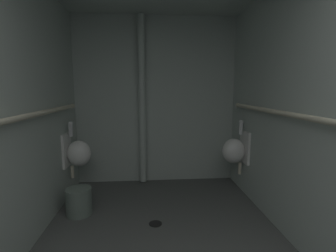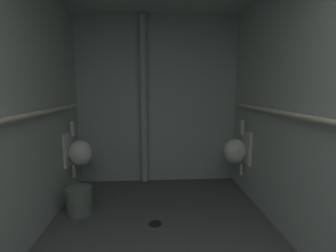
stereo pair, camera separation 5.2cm
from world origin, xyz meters
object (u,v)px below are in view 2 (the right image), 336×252
urinal_left_mid (79,152)px  urinal_right_mid (237,150)px  standpipe_back_wall (144,102)px  floor_drain (155,223)px  waste_bin (80,201)px

urinal_left_mid → urinal_right_mid: 2.11m
urinal_left_mid → urinal_right_mid: size_ratio=1.00×
standpipe_back_wall → floor_drain: (0.15, -1.21, -1.25)m
standpipe_back_wall → urinal_right_mid: bearing=-21.1°
standpipe_back_wall → floor_drain: standpipe_back_wall is taller
urinal_left_mid → standpipe_back_wall: standpipe_back_wall is taller
waste_bin → urinal_left_mid: bearing=104.5°
floor_drain → waste_bin: waste_bin is taller
standpipe_back_wall → waste_bin: size_ratio=7.86×
urinal_right_mid → standpipe_back_wall: standpipe_back_wall is taller
standpipe_back_wall → floor_drain: bearing=-83.0°
standpipe_back_wall → waste_bin: bearing=-128.1°
urinal_left_mid → urinal_right_mid: (2.11, -0.04, 0.00)m
urinal_right_mid → floor_drain: (-1.12, -0.72, -0.61)m
urinal_right_mid → urinal_left_mid: bearing=178.9°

